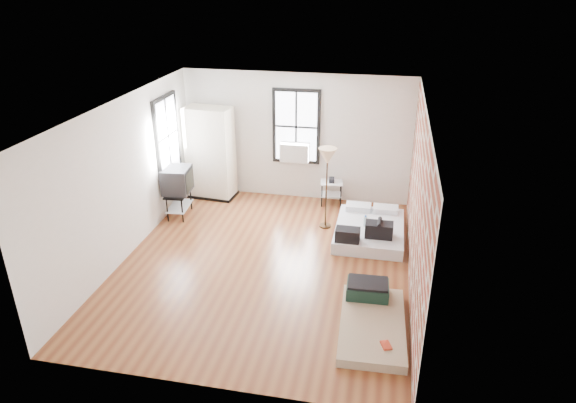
% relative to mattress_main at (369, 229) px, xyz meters
% --- Properties ---
extents(ground, '(6.00, 6.00, 0.00)m').
position_rel_mattress_main_xyz_m(ground, '(-1.75, -1.36, -0.15)').
color(ground, brown).
rests_on(ground, ground).
extents(room_shell, '(5.02, 6.02, 2.80)m').
position_rel_mattress_main_xyz_m(room_shell, '(-1.51, -1.00, 1.58)').
color(room_shell, silver).
rests_on(room_shell, ground).
extents(mattress_main, '(1.29, 1.75, 0.56)m').
position_rel_mattress_main_xyz_m(mattress_main, '(0.00, 0.00, 0.00)').
color(mattress_main, white).
rests_on(mattress_main, ground).
extents(mattress_bare, '(0.98, 1.78, 0.38)m').
position_rel_mattress_main_xyz_m(mattress_bare, '(0.18, -2.68, -0.04)').
color(mattress_bare, tan).
rests_on(mattress_bare, ground).
extents(wardrobe, '(1.09, 0.69, 2.06)m').
position_rel_mattress_main_xyz_m(wardrobe, '(-3.62, 1.29, 0.87)').
color(wardrobe, black).
rests_on(wardrobe, ground).
extents(side_table, '(0.52, 0.44, 0.62)m').
position_rel_mattress_main_xyz_m(side_table, '(-0.91, 1.36, 0.26)').
color(side_table, black).
rests_on(side_table, ground).
extents(floor_lamp, '(0.36, 0.36, 1.66)m').
position_rel_mattress_main_xyz_m(floor_lamp, '(-0.89, 0.26, 1.27)').
color(floor_lamp, '#301F10').
rests_on(floor_lamp, ground).
extents(tv_stand, '(0.58, 0.79, 1.06)m').
position_rel_mattress_main_xyz_m(tv_stand, '(-3.96, 0.17, 0.61)').
color(tv_stand, black).
rests_on(tv_stand, ground).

